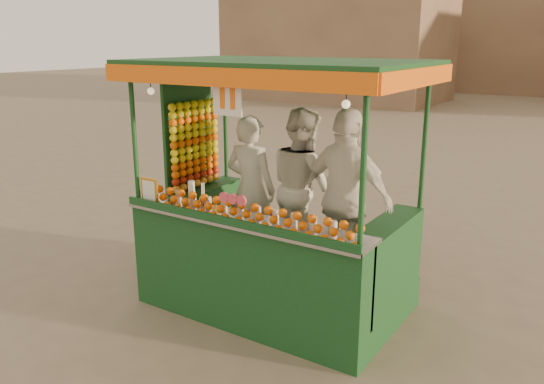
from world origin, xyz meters
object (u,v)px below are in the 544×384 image
Objects in this scene: juice_cart at (265,232)px; vendor_right at (346,198)px; vendor_middle at (303,187)px; vendor_left at (251,189)px.

juice_cart is 0.93m from vendor_right.
vendor_middle is at bearing -10.34° from vendor_right.
vendor_middle is at bearing 84.93° from juice_cart.
vendor_middle is 0.70m from vendor_right.
juice_cart is 1.55× the size of vendor_right.
juice_cart is 0.78m from vendor_middle.
juice_cart reaches higher than vendor_right.
vendor_middle is (0.54, 0.27, 0.05)m from vendor_left.
vendor_left is 0.95× the size of vendor_middle.
vendor_middle is (0.06, 0.69, 0.36)m from juice_cart.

